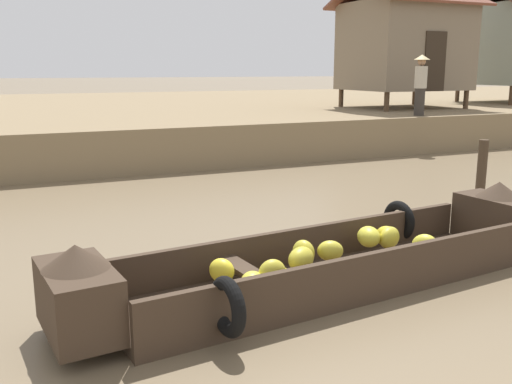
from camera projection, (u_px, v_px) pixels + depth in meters
ground_plane at (236, 198)px, 10.31m from camera, size 300.00×300.00×0.00m
riverbank_strip at (108, 117)px, 21.69m from camera, size 160.00×20.00×1.01m
banana_boat at (331, 260)px, 6.05m from camera, size 5.90×2.17×0.88m
stilt_house_left at (405, 45)px, 18.73m from camera, size 4.26×3.45×4.04m
vendor_person at (421, 82)px, 15.73m from camera, size 0.44×0.44×1.66m
mooring_post at (481, 182)px, 8.46m from camera, size 0.14×0.14×1.27m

